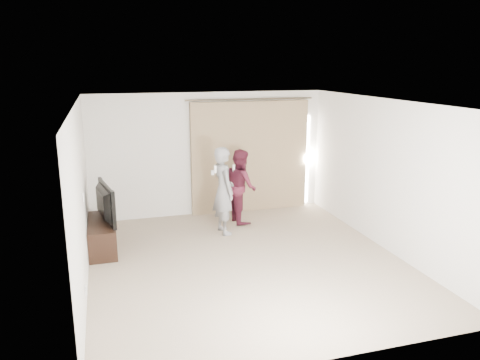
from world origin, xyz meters
name	(u,v)px	position (x,y,z in m)	size (l,w,h in m)	color
floor	(247,262)	(0.00, 0.00, 0.00)	(5.50, 5.50, 0.00)	tan
wall_back	(209,154)	(0.00, 2.75, 1.30)	(5.00, 0.04, 2.60)	silver
wall_left	(81,198)	(-2.50, 0.00, 1.30)	(0.04, 5.50, 2.60)	silver
ceiling	(248,102)	(0.00, 0.00, 2.60)	(5.00, 5.50, 0.01)	white
curtain	(251,157)	(0.91, 2.68, 1.20)	(2.80, 0.11, 2.46)	tan
tv_console	(102,235)	(-2.27, 1.26, 0.25)	(0.46, 1.32, 0.51)	black
tv	(100,203)	(-2.27, 1.26, 0.84)	(1.14, 0.15, 0.66)	black
scratching_post	(111,219)	(-2.10, 2.40, 0.17)	(0.31, 0.31, 0.42)	tan
person_man	(224,191)	(-0.02, 1.46, 0.84)	(0.48, 0.66, 1.67)	gray
person_woman	(241,186)	(0.49, 2.00, 0.75)	(0.63, 0.78, 1.51)	#55192A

